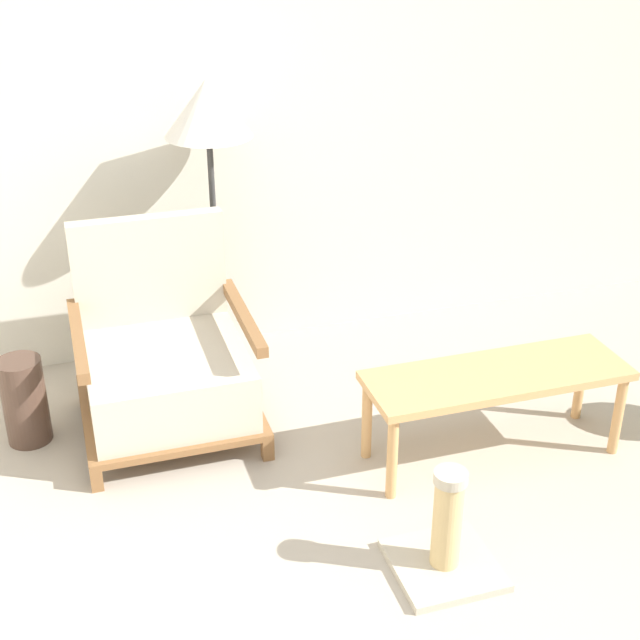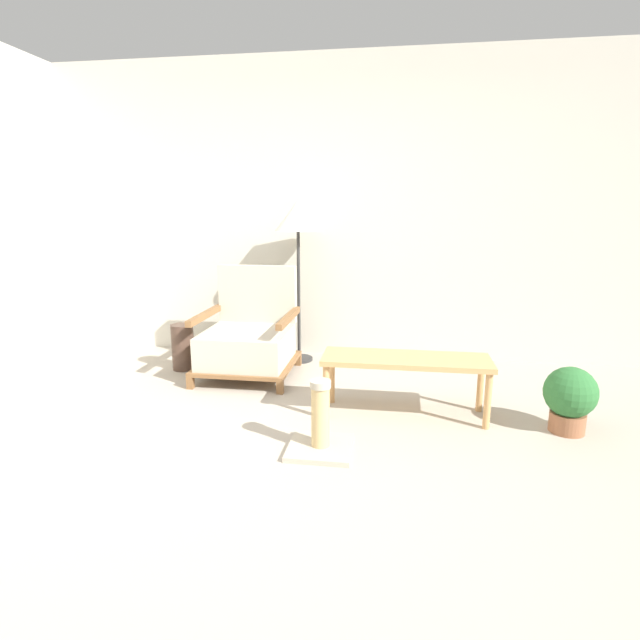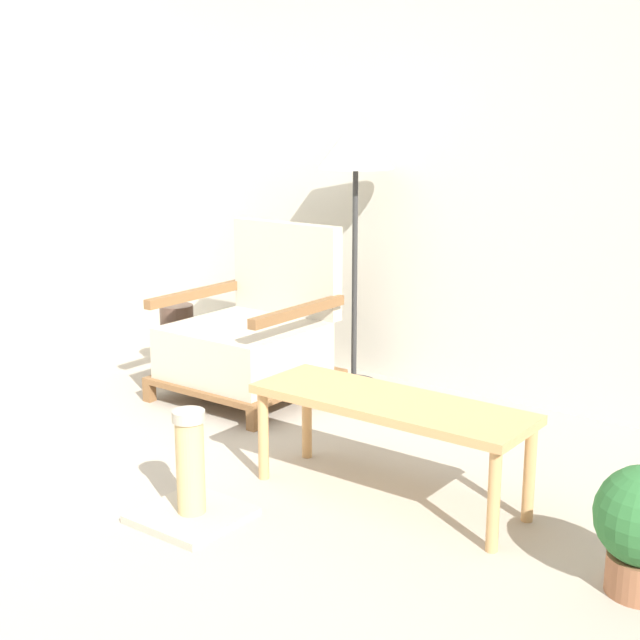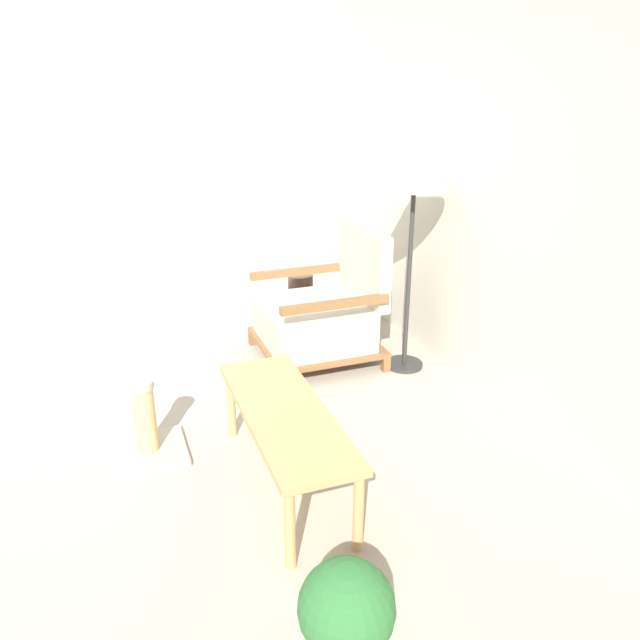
# 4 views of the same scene
# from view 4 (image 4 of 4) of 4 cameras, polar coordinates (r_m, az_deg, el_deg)

# --- Properties ---
(ground_plane) EXTENTS (14.00, 14.00, 0.00)m
(ground_plane) POSITION_cam_4_polar(r_m,az_deg,el_deg) (3.59, -22.71, -11.10)
(ground_plane) COLOR #A89E8E
(wall_back) EXTENTS (8.00, 0.06, 2.70)m
(wall_back) POSITION_cam_4_polar(r_m,az_deg,el_deg) (3.74, 14.74, 13.58)
(wall_back) COLOR beige
(wall_back) RESTS_ON ground_plane
(wall_left) EXTENTS (0.06, 8.00, 2.70)m
(wall_left) POSITION_cam_4_polar(r_m,az_deg,el_deg) (5.76, -19.20, 15.90)
(wall_left) COLOR beige
(wall_left) RESTS_ON ground_plane
(armchair) EXTENTS (0.77, 0.77, 0.89)m
(armchair) POSITION_cam_4_polar(r_m,az_deg,el_deg) (4.21, 0.14, 0.52)
(armchair) COLOR brown
(armchair) RESTS_ON ground_plane
(floor_lamp) EXTENTS (0.40, 0.40, 1.44)m
(floor_lamp) POSITION_cam_4_polar(r_m,az_deg,el_deg) (3.85, 8.64, 12.80)
(floor_lamp) COLOR #2D2D2D
(floor_lamp) RESTS_ON ground_plane
(coffee_table) EXTENTS (1.11, 0.37, 0.41)m
(coffee_table) POSITION_cam_4_polar(r_m,az_deg,el_deg) (2.91, -3.19, -9.08)
(coffee_table) COLOR tan
(coffee_table) RESTS_ON ground_plane
(vase) EXTENTS (0.19, 0.19, 0.40)m
(vase) POSITION_cam_4_polar(r_m,az_deg,el_deg) (4.80, -1.79, 1.90)
(vase) COLOR #473328
(vase) RESTS_ON ground_plane
(potted_plant) EXTENTS (0.32, 0.32, 0.42)m
(potted_plant) POSITION_cam_4_polar(r_m,az_deg,el_deg) (2.21, 2.43, -25.36)
(potted_plant) COLOR #935B3D
(potted_plant) RESTS_ON ground_plane
(scratching_post) EXTENTS (0.37, 0.37, 0.43)m
(scratching_post) POSITION_cam_4_polar(r_m,az_deg,el_deg) (3.35, -15.52, -9.89)
(scratching_post) COLOR #B2A893
(scratching_post) RESTS_ON ground_plane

